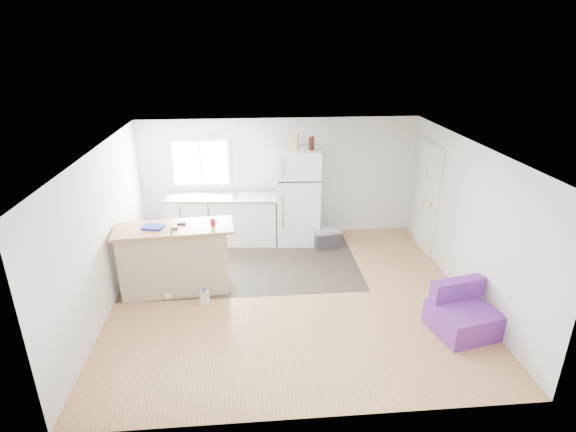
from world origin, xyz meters
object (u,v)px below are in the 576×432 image
object	(u,v)px
mop	(170,285)
bottle_left	(311,144)
blue_tray	(153,227)
cleaner_jug	(205,298)
cooler	(326,238)
red_cup	(213,222)
cardboard_box	(293,142)
refrigerator	(298,196)
purple_seat	(462,315)
peninsula	(175,259)
bottle_right	(312,143)
kitchen_cabinets	(224,218)

from	to	relation	value
mop	bottle_left	world-z (taller)	bottle_left
mop	blue_tray	size ratio (longest dim) A/B	4.02
cleaner_jug	mop	distance (m)	0.62
cooler	blue_tray	bearing A→B (deg)	-164.28
red_cup	cardboard_box	size ratio (longest dim) A/B	0.40
red_cup	cleaner_jug	bearing A→B (deg)	-107.42
refrigerator	purple_seat	distance (m)	3.81
peninsula	bottle_right	distance (m)	3.29
red_cup	bottle_left	distance (m)	2.54
kitchen_cabinets	bottle_left	world-z (taller)	bottle_left
kitchen_cabinets	cooler	xyz separation A→B (m)	(2.00, -0.44, -0.30)
peninsula	mop	xyz separation A→B (m)	(-0.08, -0.24, -0.33)
refrigerator	mop	xyz separation A→B (m)	(-2.23, -2.00, -0.71)
red_cup	bottle_right	size ratio (longest dim) A/B	0.48
cleaner_jug	blue_tray	bearing A→B (deg)	160.98
mop	bottle_left	xyz separation A→B (m)	(2.45, 1.90, 1.77)
refrigerator	cleaner_jug	xyz separation A→B (m)	(-1.68, -2.24, -0.82)
peninsula	cardboard_box	xyz separation A→B (m)	(2.04, 1.70, 1.46)
cooler	bottle_right	bearing A→B (deg)	118.28
kitchen_cabinets	cardboard_box	world-z (taller)	cardboard_box
refrigerator	blue_tray	distance (m)	3.02
red_cup	bottle_right	xyz separation A→B (m)	(1.78, 1.72, 0.83)
peninsula	bottle_left	size ratio (longest dim) A/B	7.46
kitchen_cabinets	blue_tray	distance (m)	2.18
peninsula	red_cup	world-z (taller)	red_cup
bottle_left	blue_tray	bearing A→B (deg)	-147.56
cardboard_box	cooler	bearing A→B (deg)	-26.50
refrigerator	cleaner_jug	world-z (taller)	refrigerator
cooler	red_cup	xyz separation A→B (m)	(-2.05, -1.38, 0.98)
red_cup	cardboard_box	xyz separation A→B (m)	(1.41, 1.70, 0.85)
kitchen_cabinets	peninsula	distance (m)	1.95
mop	cardboard_box	bearing A→B (deg)	24.18
refrigerator	purple_seat	bearing A→B (deg)	-55.20
cooler	cleaner_jug	world-z (taller)	cooler
purple_seat	bottle_right	size ratio (longest dim) A/B	3.79
purple_seat	bottle_right	distance (m)	4.00
red_cup	bottle_right	bearing A→B (deg)	43.92
blue_tray	red_cup	bearing A→B (deg)	1.75
cooler	cardboard_box	bearing A→B (deg)	143.75
purple_seat	mop	distance (m)	4.37
peninsula	cooler	world-z (taller)	peninsula
red_cup	bottle_left	world-z (taller)	bottle_left
refrigerator	blue_tray	world-z (taller)	refrigerator
mop	cardboard_box	xyz separation A→B (m)	(2.12, 1.94, 1.79)
cooler	blue_tray	distance (m)	3.40
bottle_left	cooler	bearing A→B (deg)	-41.95
blue_tray	bottle_left	bearing A→B (deg)	32.44
kitchen_cabinets	purple_seat	world-z (taller)	kitchen_cabinets
kitchen_cabinets	bottle_left	size ratio (longest dim) A/B	8.88
bottle_left	bottle_right	bearing A→B (deg)	54.99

